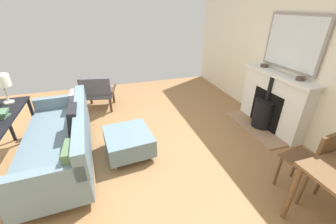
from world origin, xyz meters
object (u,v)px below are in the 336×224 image
object	(u,v)px
sofa	(62,140)
table_lamp_near_end	(1,82)
mantel_bowl_far	(300,78)
mantel_bowl_near	(264,65)
ottoman	(128,141)
armchair_accent	(98,91)
dining_chair_near_fireplace	(314,159)
fireplace	(271,104)

from	to	relation	value
sofa	table_lamp_near_end	size ratio (longest dim) A/B	4.90
table_lamp_near_end	mantel_bowl_far	bearing A→B (deg)	165.40
mantel_bowl_near	ottoman	distance (m)	2.77
sofa	armchair_accent	bearing A→B (deg)	-108.34
mantel_bowl_far	sofa	distance (m)	3.62
sofa	table_lamp_near_end	distance (m)	1.19
mantel_bowl_near	sofa	world-z (taller)	mantel_bowl_near
armchair_accent	ottoman	bearing A→B (deg)	102.88
sofa	armchair_accent	distance (m)	1.65
table_lamp_near_end	dining_chair_near_fireplace	bearing A→B (deg)	148.07
ottoman	table_lamp_near_end	bearing A→B (deg)	-24.75
mantel_bowl_far	armchair_accent	world-z (taller)	mantel_bowl_far
mantel_bowl_far	armchair_accent	distance (m)	3.69
mantel_bowl_far	table_lamp_near_end	size ratio (longest dim) A/B	0.29
armchair_accent	dining_chair_near_fireplace	distance (m)	3.84
mantel_bowl_near	table_lamp_near_end	size ratio (longest dim) A/B	0.30
sofa	mantel_bowl_far	bearing A→B (deg)	172.16
sofa	table_lamp_near_end	world-z (taller)	table_lamp_near_end
fireplace	sofa	size ratio (longest dim) A/B	0.69
armchair_accent	dining_chair_near_fireplace	size ratio (longest dim) A/B	0.84
mantel_bowl_near	table_lamp_near_end	bearing A→B (deg)	-4.23
fireplace	armchair_accent	distance (m)	3.39
dining_chair_near_fireplace	armchair_accent	bearing A→B (deg)	-54.18
sofa	dining_chair_near_fireplace	bearing A→B (deg)	150.79
mantel_bowl_near	table_lamp_near_end	distance (m)	4.23
mantel_bowl_near	sofa	bearing A→B (deg)	4.91
table_lamp_near_end	dining_chair_near_fireplace	xyz separation A→B (m)	(-3.47, 2.16, -0.53)
mantel_bowl_far	armchair_accent	xyz separation A→B (m)	(3.00, -2.05, -0.63)
fireplace	sofa	world-z (taller)	fireplace
sofa	ottoman	world-z (taller)	sofa
fireplace	armchair_accent	world-z (taller)	fireplace
armchair_accent	sofa	bearing A→B (deg)	71.66
fireplace	sofa	distance (m)	3.48
mantel_bowl_near	dining_chair_near_fireplace	world-z (taller)	mantel_bowl_near
table_lamp_near_end	ottoman	bearing A→B (deg)	155.25
mantel_bowl_far	mantel_bowl_near	bearing A→B (deg)	-90.00
fireplace	armchair_accent	xyz separation A→B (m)	(2.95, -1.67, -0.03)
ottoman	armchair_accent	world-z (taller)	armchair_accent
fireplace	armchair_accent	size ratio (longest dim) A/B	1.86
fireplace	mantel_bowl_far	world-z (taller)	mantel_bowl_far
dining_chair_near_fireplace	mantel_bowl_far	bearing A→B (deg)	-125.37
armchair_accent	table_lamp_near_end	world-z (taller)	table_lamp_near_end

